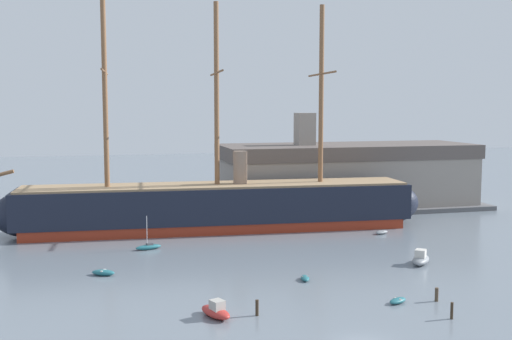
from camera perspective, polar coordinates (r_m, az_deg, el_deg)
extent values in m
cube|color=maroon|center=(95.14, -3.58, -5.10)|extent=(57.39, 12.26, 1.48)
cube|color=black|center=(94.55, -3.59, -3.08)|extent=(59.79, 12.77, 5.30)
ellipsoid|color=black|center=(95.32, -20.14, -3.82)|extent=(11.18, 8.69, 6.78)
ellipsoid|color=black|center=(101.63, 11.89, -2.99)|extent=(11.18, 8.69, 6.78)
cube|color=#9E7F5B|center=(94.15, -3.61, -1.40)|extent=(58.56, 11.98, 0.32)
cylinder|color=brown|center=(92.82, -13.78, 6.76)|extent=(0.74, 0.74, 27.55)
cylinder|color=brown|center=(92.93, -13.83, 8.80)|extent=(1.23, 14.23, 0.30)
cylinder|color=brown|center=(93.38, -3.66, 6.92)|extent=(0.74, 0.74, 27.55)
cylinder|color=brown|center=(93.50, -3.67, 8.94)|extent=(1.23, 14.23, 0.30)
cylinder|color=brown|center=(96.74, 6.05, 6.86)|extent=(0.74, 0.74, 27.55)
cylinder|color=brown|center=(96.85, 6.07, 8.82)|extent=(1.23, 14.23, 0.30)
cylinder|color=gray|center=(94.36, -1.47, 0.15)|extent=(2.12, 2.12, 5.30)
ellipsoid|color=#B22D28|center=(57.16, -3.75, -12.98)|extent=(3.02, 4.24, 0.91)
cube|color=#B2ADA3|center=(56.72, -3.61, -12.35)|extent=(1.44, 1.51, 0.91)
ellipsoid|color=#236670|center=(62.33, 12.96, -11.68)|extent=(2.41, 1.85, 0.52)
cube|color=#B2ADA3|center=(62.27, 12.96, -11.51)|extent=(0.54, 0.83, 0.08)
ellipsoid|color=#236670|center=(68.55, 4.55, -9.92)|extent=(1.32, 2.24, 0.50)
cube|color=#B2ADA3|center=(68.50, 4.55, -9.77)|extent=(0.80, 0.34, 0.08)
ellipsoid|color=#236670|center=(72.30, -13.93, -9.18)|extent=(2.94, 2.26, 0.64)
cube|color=beige|center=(72.24, -13.93, -9.00)|extent=(0.67, 1.00, 0.10)
ellipsoid|color=gray|center=(77.62, 14.99, -8.02)|extent=(4.19, 4.52, 1.02)
cube|color=beige|center=(77.14, 14.96, -7.48)|extent=(1.76, 1.78, 1.02)
ellipsoid|color=#236670|center=(83.54, -9.91, -7.03)|extent=(3.62, 1.85, 0.66)
cube|color=#4C4C51|center=(83.51, -9.80, -6.77)|extent=(0.98, 0.77, 0.35)
cylinder|color=silver|center=(83.03, -10.05, -5.57)|extent=(0.09, 0.09, 3.99)
ellipsoid|color=gray|center=(93.89, 11.53, -5.65)|extent=(2.59, 1.87, 0.56)
cube|color=#B2ADA3|center=(93.85, 11.54, -5.52)|extent=(0.54, 0.90, 0.09)
ellipsoid|color=#7FB2D6|center=(99.15, -18.08, -5.09)|extent=(2.31, 4.27, 0.94)
cube|color=#4C4C51|center=(99.28, -18.06, -4.63)|extent=(1.28, 1.40, 0.94)
ellipsoid|color=orange|center=(109.77, 12.28, -3.98)|extent=(2.61, 2.11, 0.57)
cube|color=#B2ADA3|center=(109.74, 12.28, -3.87)|extent=(0.64, 0.88, 0.09)
ellipsoid|color=gray|center=(109.85, -2.73, -3.72)|extent=(4.62, 2.72, 1.01)
cube|color=#B2ADA3|center=(109.59, -2.87, -3.32)|extent=(1.55, 1.44, 1.01)
cylinder|color=#382B1E|center=(57.32, 0.10, -12.61)|extent=(0.30, 0.30, 1.47)
cylinder|color=#382B1E|center=(59.14, 17.64, -12.28)|extent=(0.26, 0.26, 1.53)
cylinder|color=#4C3D2D|center=(63.75, 16.35, -10.99)|extent=(0.35, 0.35, 1.34)
cube|color=#565659|center=(116.26, 8.37, -3.29)|extent=(50.56, 19.08, 0.80)
cube|color=gray|center=(115.60, 8.41, -1.00)|extent=(45.96, 15.90, 8.58)
cube|color=#5B514C|center=(115.06, 8.45, 1.74)|extent=(46.88, 16.22, 2.51)
cube|color=gray|center=(111.86, 4.53, 3.80)|extent=(3.20, 3.20, 5.80)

